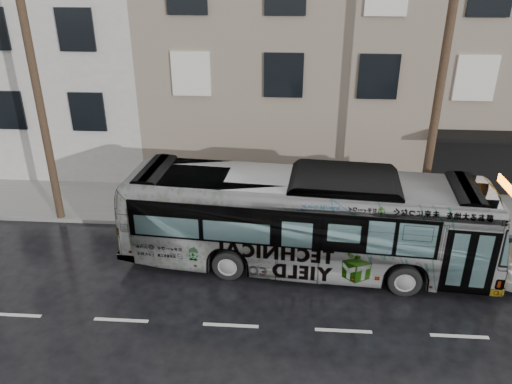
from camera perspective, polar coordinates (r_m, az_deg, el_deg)
ground at (r=16.76m, az=-1.90°, el=-9.47°), size 120.00×120.00×0.00m
sidewalk at (r=20.91m, az=-0.55°, el=-1.64°), size 90.00×3.60×0.15m
building_taupe at (r=26.92m, az=11.92°, el=16.13°), size 20.00×12.00×11.00m
utility_pole_front at (r=18.36m, az=19.85°, el=8.32°), size 0.30×0.30×9.00m
utility_pole_rear at (r=19.84m, az=-23.43°, el=8.93°), size 0.30×0.30×9.00m
sign_post at (r=19.81m, az=21.52°, el=-1.04°), size 0.06×0.06×2.40m
bus at (r=16.54m, az=5.59°, el=-3.20°), size 12.35×3.85×3.39m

